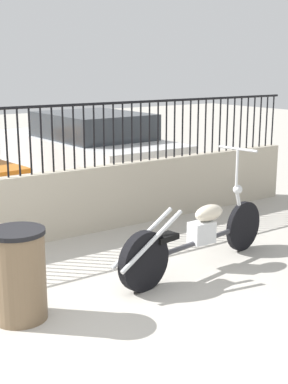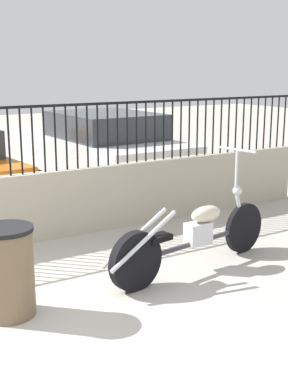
% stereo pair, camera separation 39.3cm
% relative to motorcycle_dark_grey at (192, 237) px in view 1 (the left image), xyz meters
% --- Properties ---
extents(ground_plane, '(40.00, 40.00, 0.00)m').
position_rel_motorcycle_dark_grey_xyz_m(ground_plane, '(-1.91, -0.40, -0.39)').
color(ground_plane, '#ADA89E').
extents(motorcycle_dark_grey, '(2.36, 0.66, 1.29)m').
position_rel_motorcycle_dark_grey_xyz_m(motorcycle_dark_grey, '(0.00, 0.00, 0.00)').
color(motorcycle_dark_grey, black).
rests_on(motorcycle_dark_grey, ground_plane).
extents(trash_bin, '(0.50, 0.50, 0.83)m').
position_rel_motorcycle_dark_grey_xyz_m(trash_bin, '(-1.98, -0.00, 0.03)').
color(trash_bin, brown).
rests_on(trash_bin, ground_plane).
extents(car_white, '(1.83, 4.16, 1.37)m').
position_rel_motorcycle_dark_grey_xyz_m(car_white, '(1.19, 4.34, 0.31)').
color(car_white, black).
rests_on(car_white, ground_plane).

